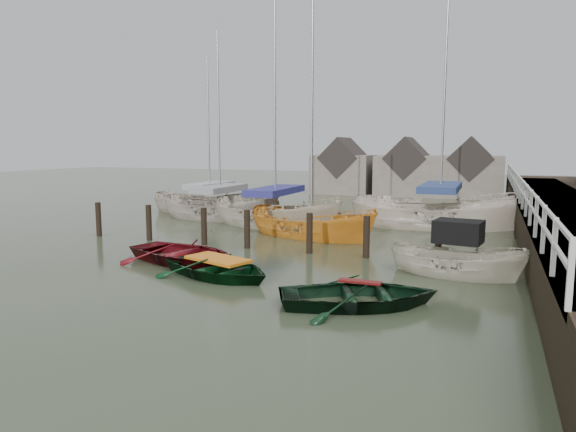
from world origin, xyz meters
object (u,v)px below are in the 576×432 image
at_px(rowboat_red, 185,263).
at_px(sailboat_d, 439,226).
at_px(motorboat, 456,272).
at_px(sailboat_c, 311,236).
at_px(sailboat_e, 210,211).
at_px(rowboat_green, 218,277).
at_px(sailboat_a, 220,218).
at_px(rowboat_dkgreen, 359,305).
at_px(sailboat_b, 275,225).

height_order(rowboat_red, sailboat_d, sailboat_d).
height_order(motorboat, sailboat_c, sailboat_c).
relative_size(sailboat_d, sailboat_e, 1.19).
relative_size(rowboat_green, sailboat_a, 0.35).
bearing_deg(sailboat_a, motorboat, -119.23).
height_order(rowboat_red, sailboat_e, sailboat_e).
relative_size(rowboat_red, rowboat_dkgreen, 1.11).
xyz_separation_m(rowboat_green, rowboat_dkgreen, (4.38, -1.14, 0.00)).
height_order(rowboat_dkgreen, sailboat_a, sailboat_a).
relative_size(rowboat_red, sailboat_a, 0.39).
bearing_deg(motorboat, rowboat_red, 109.16).
bearing_deg(sailboat_b, sailboat_c, -111.30).
bearing_deg(rowboat_green, sailboat_a, 47.28).
xyz_separation_m(sailboat_d, sailboat_e, (-12.57, 0.85, 0.00)).
height_order(motorboat, sailboat_e, sailboat_e).
xyz_separation_m(sailboat_a, sailboat_b, (3.58, -1.22, 0.00)).
bearing_deg(rowboat_red, sailboat_e, 40.86).
relative_size(sailboat_a, sailboat_b, 0.85).
bearing_deg(motorboat, sailboat_e, 63.27).
xyz_separation_m(rowboat_dkgreen, sailboat_e, (-11.99, 13.72, 0.06)).
bearing_deg(sailboat_e, rowboat_red, -167.53).
bearing_deg(rowboat_dkgreen, sailboat_b, 7.02).
bearing_deg(rowboat_red, sailboat_a, 36.87).
bearing_deg(sailboat_d, sailboat_e, 78.73).
distance_m(sailboat_c, sailboat_e, 9.51).
bearing_deg(rowboat_dkgreen, sailboat_a, 15.93).
relative_size(rowboat_dkgreen, sailboat_e, 0.38).
bearing_deg(sailboat_e, rowboat_green, -163.04).
xyz_separation_m(sailboat_c, sailboat_d, (4.68, 4.46, 0.04)).
distance_m(sailboat_a, sailboat_b, 3.79).
xyz_separation_m(rowboat_green, sailboat_b, (-2.14, 9.14, 0.06)).
height_order(sailboat_a, sailboat_b, sailboat_b).
bearing_deg(rowboat_green, sailboat_c, 16.21).
height_order(rowboat_red, rowboat_green, rowboat_red).
relative_size(rowboat_green, sailboat_b, 0.29).
bearing_deg(rowboat_dkgreen, sailboat_c, 0.65).
distance_m(rowboat_green, sailboat_d, 12.73).
relative_size(sailboat_b, sailboat_c, 1.16).
bearing_deg(sailboat_b, sailboat_a, 87.57).
bearing_deg(rowboat_green, sailboat_b, 31.54).
xyz_separation_m(rowboat_green, sailboat_e, (-7.61, 12.58, 0.06)).
distance_m(motorboat, sailboat_c, 7.59).
bearing_deg(motorboat, rowboat_green, 121.58).
height_order(rowboat_green, rowboat_dkgreen, rowboat_dkgreen).
xyz_separation_m(rowboat_red, sailboat_a, (-3.85, 9.21, 0.06)).
bearing_deg(sailboat_e, sailboat_d, -108.09).
distance_m(rowboat_red, rowboat_green, 2.19).
bearing_deg(sailboat_c, sailboat_a, 82.23).
bearing_deg(sailboat_b, sailboat_d, -53.49).
xyz_separation_m(rowboat_dkgreen, motorboat, (1.90, 3.77, 0.11)).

